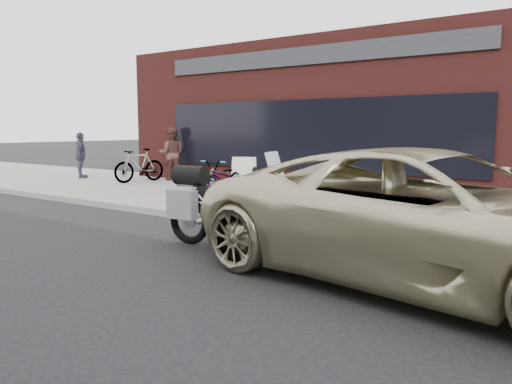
{
  "coord_description": "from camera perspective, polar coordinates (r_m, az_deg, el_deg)",
  "views": [
    {
      "loc": [
        5.2,
        -3.42,
        1.89
      ],
      "look_at": [
        0.47,
        3.19,
        0.85
      ],
      "focal_mm": 35.0,
      "sensor_mm": 36.0,
      "label": 1
    }
  ],
  "objects": [
    {
      "name": "cafe_patron_right",
      "position": [
        18.58,
        -19.4,
        3.98
      ],
      "size": [
        0.96,
        0.91,
        1.6
      ],
      "primitive_type": "imported",
      "rotation": [
        0.0,
        0.0,
        2.42
      ],
      "color": "#3F4150",
      "rests_on": "near_sidewalk"
    },
    {
      "name": "cafe_table",
      "position": [
        15.6,
        -5.41,
        2.13
      ],
      "size": [
        0.66,
        0.66,
        0.38
      ],
      "color": "black",
      "rests_on": "near_sidewalk"
    },
    {
      "name": "cafe_patron_left",
      "position": [
        17.07,
        -9.6,
        4.34
      ],
      "size": [
        1.1,
        1.06,
        1.78
      ],
      "primitive_type": "imported",
      "rotation": [
        0.0,
        0.0,
        3.78
      ],
      "color": "#4C2B28",
      "rests_on": "near_sidewalk"
    },
    {
      "name": "near_sidewalk",
      "position": [
        11.78,
        8.97,
        -1.66
      ],
      "size": [
        44.0,
        6.0,
        0.15
      ],
      "primitive_type": "cube",
      "color": "gray",
      "rests_on": "ground"
    },
    {
      "name": "minivan",
      "position": [
        6.34,
        19.56,
        -2.79
      ],
      "size": [
        6.28,
        3.56,
        1.65
      ],
      "primitive_type": "imported",
      "rotation": [
        0.0,
        0.0,
        1.43
      ],
      "color": "beige",
      "rests_on": "ground"
    },
    {
      "name": "bicycle_front",
      "position": [
        12.21,
        -3.72,
        1.42
      ],
      "size": [
        0.98,
        1.97,
        0.99
      ],
      "primitive_type": "imported",
      "rotation": [
        0.0,
        0.0,
        0.18
      ],
      "color": "gray",
      "rests_on": "near_sidewalk"
    },
    {
      "name": "bicycle_rear",
      "position": [
        16.65,
        -13.19,
        2.97
      ],
      "size": [
        0.84,
        1.87,
        1.09
      ],
      "primitive_type": "imported",
      "rotation": [
        0.0,
        0.0,
        -0.19
      ],
      "color": "gray",
      "rests_on": "near_sidewalk"
    },
    {
      "name": "sandwich_sign",
      "position": [
        13.02,
        -1.36,
        1.82
      ],
      "size": [
        0.82,
        0.79,
        1.0
      ],
      "rotation": [
        0.0,
        0.0,
        0.46
      ],
      "color": "beige",
      "rests_on": "near_sidewalk"
    },
    {
      "name": "motorcycle",
      "position": [
        7.82,
        -3.68,
        -1.7
      ],
      "size": [
        2.46,
        0.98,
        1.56
      ],
      "rotation": [
        0.0,
        0.0,
        0.12
      ],
      "color": "black",
      "rests_on": "ground"
    },
    {
      "name": "storefront",
      "position": [
        18.84,
        13.27,
        8.19
      ],
      "size": [
        14.0,
        10.07,
        4.5
      ],
      "color": "#4E1C19",
      "rests_on": "ground"
    },
    {
      "name": "ground",
      "position": [
        6.5,
        -20.47,
        -10.08
      ],
      "size": [
        120.0,
        120.0,
        0.0
      ],
      "primitive_type": "plane",
      "color": "black",
      "rests_on": "ground"
    }
  ]
}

